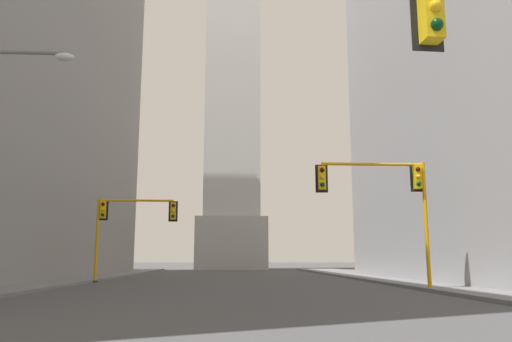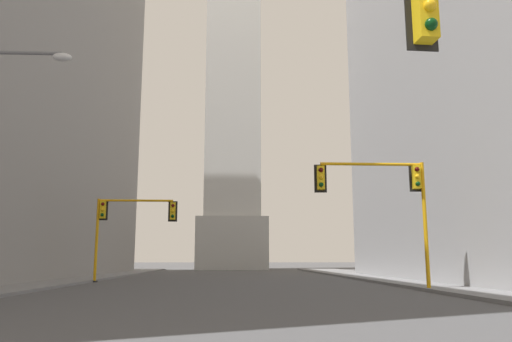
{
  "view_description": "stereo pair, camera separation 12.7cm",
  "coord_description": "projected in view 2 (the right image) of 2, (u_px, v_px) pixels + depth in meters",
  "views": [
    {
      "loc": [
        -0.13,
        -0.48,
        1.45
      ],
      "look_at": [
        1.93,
        40.05,
        8.59
      ],
      "focal_mm": 35.0,
      "sensor_mm": 36.0,
      "label": 1
    },
    {
      "loc": [
        -0.01,
        -0.49,
        1.45
      ],
      "look_at": [
        1.93,
        40.05,
        8.59
      ],
      "focal_mm": 35.0,
      "sensor_mm": 36.0,
      "label": 2
    }
  ],
  "objects": [
    {
      "name": "sidewalk_right",
      "position": [
        452.0,
        286.0,
        25.05
      ],
      "size": [
        5.0,
        82.28,
        0.15
      ],
      "primitive_type": "cube",
      "color": "slate",
      "rests_on": "ground_plane"
    },
    {
      "name": "sidewalk_left",
      "position": [
        2.0,
        288.0,
        24.0
      ],
      "size": [
        5.0,
        82.28,
        0.15
      ],
      "primitive_type": "cube",
      "color": "slate",
      "rests_on": "ground_plane"
    },
    {
      "name": "obelisk",
      "position": [
        234.0,
        33.0,
        73.63
      ],
      "size": [
        9.48,
        9.48,
        71.96
      ],
      "color": "silver",
      "rests_on": "ground_plane"
    },
    {
      "name": "traffic_light_mid_right",
      "position": [
        387.0,
        192.0,
        23.12
      ],
      "size": [
        5.28,
        0.52,
        5.91
      ],
      "color": "orange",
      "rests_on": "ground_plane"
    },
    {
      "name": "traffic_light_mid_left",
      "position": [
        126.0,
        218.0,
        31.77
      ],
      "size": [
        5.19,
        0.52,
        5.23
      ],
      "color": "orange",
      "rests_on": "ground_plane"
    }
  ]
}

